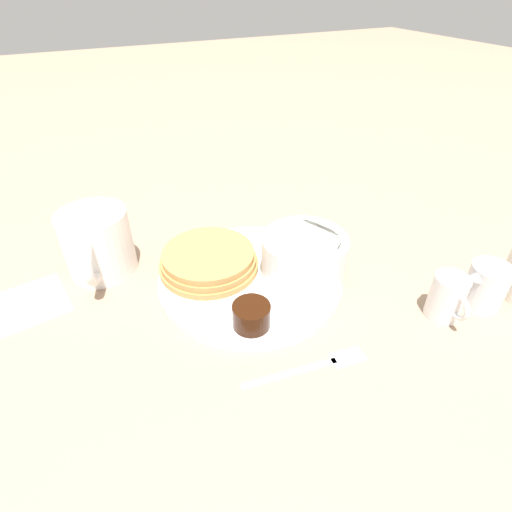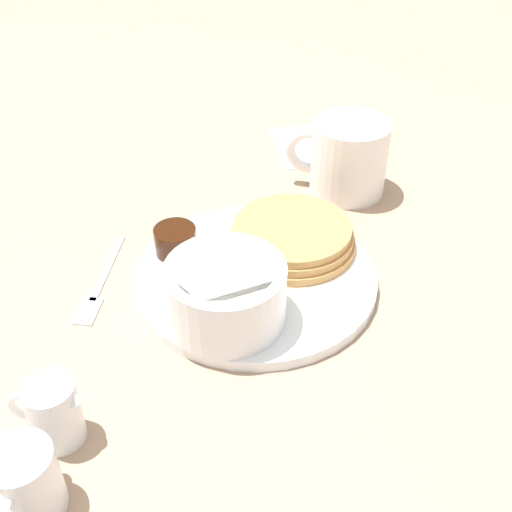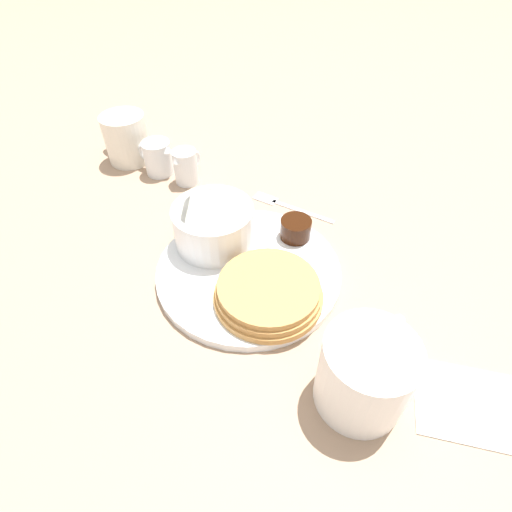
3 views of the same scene
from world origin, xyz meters
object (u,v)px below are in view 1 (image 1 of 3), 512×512
at_px(creamer_pitcher_far, 486,285).
at_px(coffee_mug, 98,244).
at_px(plate, 250,279).
at_px(bowl, 304,255).
at_px(creamer_pitcher_near, 447,297).
at_px(fork, 319,365).

bearing_deg(creamer_pitcher_far, coffee_mug, 146.20).
relative_size(plate, bowl, 2.22).
bearing_deg(bowl, creamer_pitcher_near, -47.51).
relative_size(plate, creamer_pitcher_near, 3.94).
bearing_deg(creamer_pitcher_near, coffee_mug, 142.59).
distance_m(coffee_mug, creamer_pitcher_far, 0.50).
height_order(plate, coffee_mug, coffee_mug).
bearing_deg(bowl, plate, 155.78).
distance_m(plate, coffee_mug, 0.21).
relative_size(bowl, coffee_mug, 0.90).
height_order(plate, fork, plate).
distance_m(plate, creamer_pitcher_near, 0.24).
relative_size(coffee_mug, creamer_pitcher_near, 1.96).
height_order(creamer_pitcher_near, creamer_pitcher_far, same).
bearing_deg(fork, plate, 92.59).
bearing_deg(fork, creamer_pitcher_far, -1.54).
distance_m(creamer_pitcher_far, fork, 0.24).
distance_m(coffee_mug, creamer_pitcher_near, 0.45).
relative_size(coffee_mug, fork, 0.87).
bearing_deg(coffee_mug, bowl, -30.95).
bearing_deg(fork, bowl, 66.46).
xyz_separation_m(plate, creamer_pitcher_near, (0.18, -0.16, 0.02)).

